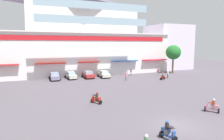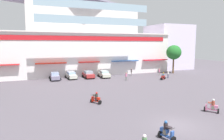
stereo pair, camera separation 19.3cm
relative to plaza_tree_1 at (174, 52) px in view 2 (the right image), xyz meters
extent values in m
plane|color=#544D56|center=(-20.83, -13.90, -5.25)|extent=(128.00, 128.00, 0.00)
cube|color=white|center=(-20.83, 9.84, -0.39)|extent=(42.79, 13.49, 9.72)
cube|color=white|center=(-20.83, 10.52, 8.09)|extent=(25.88, 12.14, 7.23)
pyramid|color=slate|center=(-20.83, 10.52, 13.14)|extent=(26.40, 12.41, 2.88)
cube|color=red|center=(-20.83, 3.04, 3.35)|extent=(39.36, 0.12, 0.97)
cube|color=white|center=(-20.83, 3.00, 4.59)|extent=(42.79, 0.70, 0.24)
cube|color=red|center=(-37.97, 2.55, -1.92)|extent=(5.44, 1.10, 0.20)
cube|color=red|center=(-29.21, 2.55, -1.92)|extent=(6.29, 1.10, 0.20)
cube|color=red|center=(-21.03, 2.55, -1.92)|extent=(4.73, 1.10, 0.20)
cube|color=#2A518E|center=(-12.13, 2.55, -1.92)|extent=(6.74, 1.10, 0.20)
cube|color=red|center=(-3.66, 2.55, -1.92)|extent=(6.80, 1.10, 0.20)
cube|color=#99B7C6|center=(-20.83, -2.34, 6.64)|extent=(22.77, 0.08, 1.45)
cube|color=#99B7C6|center=(-20.83, -2.34, 9.53)|extent=(22.77, 0.08, 1.45)
cube|color=silver|center=(5.59, 9.88, 1.16)|extent=(10.99, 10.94, 12.82)
cylinder|color=brown|center=(0.00, 0.00, -3.25)|extent=(0.38, 0.38, 3.99)
ellipsoid|color=#236A28|center=(0.00, 0.00, 0.04)|extent=(3.70, 3.63, 3.57)
cube|color=gray|center=(-28.68, 1.24, -4.61)|extent=(1.73, 4.29, 0.74)
cube|color=#9BAFD2|center=(-28.68, 1.24, -3.95)|extent=(1.47, 2.15, 0.57)
cylinder|color=black|center=(-29.50, 2.57, -4.95)|extent=(0.60, 0.17, 0.60)
cylinder|color=black|center=(-27.83, 2.55, -4.95)|extent=(0.60, 0.17, 0.60)
cylinder|color=black|center=(-29.53, -0.08, -4.95)|extent=(0.60, 0.17, 0.60)
cylinder|color=black|center=(-27.86, -0.10, -4.95)|extent=(0.60, 0.17, 0.60)
cube|color=beige|center=(-25.32, 1.40, -4.62)|extent=(1.91, 4.28, 0.71)
cube|color=#94ACD1|center=(-25.32, 1.40, -4.01)|extent=(1.53, 2.18, 0.51)
cylinder|color=black|center=(-26.22, 2.63, -4.95)|extent=(0.61, 0.21, 0.60)
cylinder|color=black|center=(-24.61, 2.75, -4.95)|extent=(0.61, 0.21, 0.60)
cylinder|color=black|center=(-26.03, 0.05, -4.95)|extent=(0.61, 0.21, 0.60)
cylinder|color=black|center=(-24.43, 0.17, -4.95)|extent=(0.61, 0.21, 0.60)
cube|color=#A92C2D|center=(-21.69, 0.87, -4.61)|extent=(1.87, 3.95, 0.75)
cube|color=#8FAFBE|center=(-21.69, 0.87, -3.96)|extent=(1.58, 1.99, 0.55)
cylinder|color=black|center=(-22.61, 2.07, -4.95)|extent=(0.60, 0.18, 0.60)
cylinder|color=black|center=(-20.82, 2.10, -4.95)|extent=(0.60, 0.18, 0.60)
cylinder|color=black|center=(-22.55, -0.36, -4.95)|extent=(0.60, 0.18, 0.60)
cylinder|color=black|center=(-20.77, -0.32, -4.95)|extent=(0.60, 0.18, 0.60)
cube|color=beige|center=(-18.23, 0.46, -4.65)|extent=(1.87, 4.12, 0.66)
cube|color=#A4C2C2|center=(-18.23, 0.46, -4.05)|extent=(1.57, 2.07, 0.55)
cylinder|color=black|center=(-19.09, 1.75, -4.95)|extent=(0.60, 0.18, 0.60)
cylinder|color=black|center=(-17.32, 1.71, -4.95)|extent=(0.60, 0.18, 0.60)
cylinder|color=black|center=(-19.15, -0.78, -4.95)|extent=(0.60, 0.18, 0.60)
cylinder|color=black|center=(-17.38, -0.82, -4.95)|extent=(0.60, 0.18, 0.60)
cylinder|color=black|center=(-26.02, -17.14, -4.99)|extent=(0.52, 0.39, 0.52)
cylinder|color=black|center=(-25.33, -18.28, -4.99)|extent=(0.52, 0.39, 0.52)
cube|color=red|center=(-25.68, -17.71, -4.93)|extent=(0.84, 1.14, 0.10)
cube|color=red|center=(-25.55, -17.91, -4.57)|extent=(0.64, 0.79, 0.28)
cube|color=red|center=(-25.95, -17.25, -4.77)|extent=(0.35, 0.29, 0.66)
cylinder|color=black|center=(-25.97, -17.23, -4.23)|extent=(0.46, 0.30, 0.04)
cube|color=#292325|center=(-25.61, -17.82, -4.69)|extent=(0.42, 0.41, 0.36)
cylinder|color=#2F2E26|center=(-25.61, -17.82, -4.27)|extent=(0.44, 0.44, 0.49)
sphere|color=red|center=(-25.61, -17.82, -3.91)|extent=(0.25, 0.25, 0.25)
cube|color=#2F2E26|center=(-25.76, -17.57, -4.24)|extent=(0.52, 0.55, 0.10)
cylinder|color=black|center=(-15.47, -24.86, -4.99)|extent=(0.50, 0.43, 0.52)
cylinder|color=black|center=(-14.67, -25.91, -4.99)|extent=(0.50, 0.43, 0.52)
cube|color=pink|center=(-15.07, -25.39, -4.93)|extent=(0.93, 1.09, 0.10)
cube|color=pink|center=(-14.93, -25.58, -4.57)|extent=(0.69, 0.77, 0.28)
cube|color=pink|center=(-15.39, -24.97, -4.77)|extent=(0.34, 0.30, 0.67)
cylinder|color=black|center=(-15.41, -24.95, -4.23)|extent=(0.44, 0.34, 0.04)
cube|color=slate|center=(-14.99, -25.49, -4.69)|extent=(0.42, 0.42, 0.36)
cylinder|color=brown|center=(-14.99, -25.49, -4.24)|extent=(0.45, 0.45, 0.53)
sphere|color=silver|center=(-14.99, -25.49, -3.87)|extent=(0.25, 0.25, 0.25)
cube|color=brown|center=(-15.17, -25.26, -4.21)|extent=(0.54, 0.56, 0.10)
cylinder|color=black|center=(-23.28, -29.43, -4.99)|extent=(0.54, 0.29, 0.52)
cylinder|color=black|center=(-23.62, -28.28, -4.99)|extent=(0.54, 0.29, 0.52)
cube|color=#2C52A1|center=(-23.45, -28.86, -4.93)|extent=(0.57, 1.09, 0.10)
cube|color=#2C52A1|center=(-23.51, -28.65, -4.51)|extent=(0.48, 0.73, 0.28)
cube|color=#2C52A1|center=(-23.31, -29.32, -4.73)|extent=(0.35, 0.23, 0.72)
cylinder|color=black|center=(-23.30, -29.34, -4.17)|extent=(0.51, 0.18, 0.04)
cube|color=slate|center=(-23.48, -28.74, -4.63)|extent=(0.39, 0.36, 0.36)
cylinder|color=#2D2428|center=(-23.48, -28.74, -4.21)|extent=(0.40, 0.40, 0.49)
sphere|color=#2A5B9B|center=(-23.48, -28.74, -3.85)|extent=(0.25, 0.25, 0.25)
cube|color=#2D2428|center=(-23.41, -28.99, -4.18)|extent=(0.45, 0.52, 0.10)
cylinder|color=black|center=(-8.47, -7.08, -4.99)|extent=(0.37, 0.53, 0.52)
cylinder|color=black|center=(-7.30, -6.44, -4.99)|extent=(0.37, 0.53, 0.52)
cube|color=red|center=(-7.89, -6.76, -4.93)|extent=(1.16, 0.80, 0.10)
cube|color=red|center=(-7.68, -6.65, -4.55)|extent=(0.80, 0.62, 0.28)
cube|color=red|center=(-8.35, -7.01, -4.76)|extent=(0.28, 0.35, 0.68)
cylinder|color=black|center=(-8.38, -7.03, -4.21)|extent=(0.28, 0.47, 0.04)
cube|color=black|center=(-7.77, -6.70, -4.67)|extent=(0.40, 0.41, 0.36)
cylinder|color=#446378|center=(-7.77, -6.70, -4.25)|extent=(0.43, 0.43, 0.49)
sphere|color=gold|center=(-7.77, -6.70, -3.89)|extent=(0.25, 0.25, 0.25)
cube|color=#446378|center=(-8.03, -6.84, -4.22)|extent=(0.55, 0.51, 0.10)
sphere|color=silver|center=(-26.15, -30.11, -3.89)|extent=(0.25, 0.25, 0.25)
cylinder|color=slate|center=(-5.26, -1.65, -4.86)|extent=(0.19, 0.19, 0.79)
cylinder|color=#DE6792|center=(-5.26, -1.65, -4.15)|extent=(0.31, 0.31, 0.63)
sphere|color=tan|center=(-5.26, -1.65, -3.72)|extent=(0.23, 0.23, 0.23)
cylinder|color=slate|center=(-11.41, 0.68, -4.85)|extent=(0.25, 0.25, 0.81)
cylinder|color=#393132|center=(-11.41, 0.68, -4.13)|extent=(0.40, 0.40, 0.62)
sphere|color=tan|center=(-11.41, 0.68, -3.71)|extent=(0.22, 0.22, 0.22)
cylinder|color=slate|center=(-15.35, -4.79, -4.85)|extent=(0.28, 0.28, 0.81)
cylinder|color=pink|center=(-15.35, -4.79, -4.13)|extent=(0.45, 0.45, 0.62)
sphere|color=tan|center=(-15.35, -4.79, -3.70)|extent=(0.24, 0.24, 0.24)
cylinder|color=#28304B|center=(-5.72, -5.55, -4.81)|extent=(0.27, 0.27, 0.88)
cylinder|color=silver|center=(-5.72, -5.55, -4.08)|extent=(0.44, 0.44, 0.56)
sphere|color=tan|center=(-5.72, -5.55, -3.70)|extent=(0.21, 0.21, 0.21)
camera|label=1|loc=(-32.80, -40.69, 2.00)|focal=32.08mm
camera|label=2|loc=(-32.62, -40.76, 2.00)|focal=32.08mm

